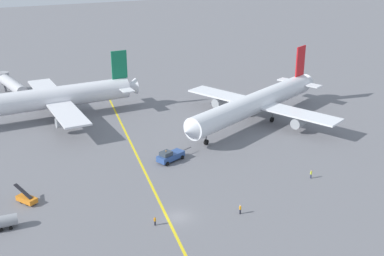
{
  "coord_description": "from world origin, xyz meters",
  "views": [
    {
      "loc": [
        -29.02,
        -68.92,
        45.12
      ],
      "look_at": [
        15.6,
        28.48,
        4.0
      ],
      "focal_mm": 46.71,
      "sensor_mm": 36.0,
      "label": 1
    }
  ],
  "objects": [
    {
      "name": "pushback_tug",
      "position": [
        7.37,
        21.83,
        1.22
      ],
      "size": [
        9.35,
        4.92,
        2.89
      ],
      "color": "#2D4C8C",
      "rests_on": "ground"
    },
    {
      "name": "jet_bridge",
      "position": [
        -18.49,
        84.97,
        4.14
      ],
      "size": [
        7.09,
        20.45,
        5.92
      ],
      "color": "#B7B7BC",
      "rests_on": "ground"
    },
    {
      "name": "ground_crew_wing_walker_right",
      "position": [
        29.86,
        2.59,
        0.91
      ],
      "size": [
        0.49,
        0.36,
        1.74
      ],
      "color": "#2D3351",
      "rests_on": "ground"
    },
    {
      "name": "airliner_at_gate_left",
      "position": [
        -11.2,
        60.02,
        5.54
      ],
      "size": [
        49.6,
        44.35,
        16.25
      ],
      "color": "silver",
      "rests_on": "ground"
    },
    {
      "name": "ground_crew_ramp_agent_by_cones",
      "position": [
        -4.61,
        -0.77,
        0.83
      ],
      "size": [
        0.47,
        0.36,
        1.6
      ],
      "color": "black",
      "rests_on": "ground"
    },
    {
      "name": "gse_belt_loader_portside",
      "position": [
        -23.09,
        16.0,
        0.83
      ],
      "size": [
        3.64,
        4.84,
        3.02
      ],
      "color": "orange",
      "rests_on": "ground"
    },
    {
      "name": "ground_plane",
      "position": [
        0.0,
        0.0,
        0.0
      ],
      "size": [
        600.0,
        600.0,
        0.0
      ],
      "primitive_type": "plane",
      "color": "slate"
    },
    {
      "name": "airliner_being_pushed",
      "position": [
        36.63,
        35.14,
        5.15
      ],
      "size": [
        51.22,
        42.56,
        16.46
      ],
      "color": "white",
      "rests_on": "ground"
    },
    {
      "name": "ground_crew_marshaller_foreground",
      "position": [
        10.17,
        -3.5,
        0.91
      ],
      "size": [
        0.36,
        0.36,
        1.75
      ],
      "color": "black",
      "rests_on": "ground"
    },
    {
      "name": "gse_fuel_bowser_stubby",
      "position": [
        -27.94,
        8.58,
        1.33
      ],
      "size": [
        4.95,
        2.12,
        2.4
      ],
      "color": "gray",
      "rests_on": "ground"
    },
    {
      "name": "taxiway_stripe",
      "position": [
        -0.59,
        10.0,
        0.0
      ],
      "size": [
        16.67,
        118.97,
        0.01
      ],
      "primitive_type": "cube",
      "rotation": [
        0.0,
        0.0,
        -0.14
      ],
      "color": "yellow",
      "rests_on": "ground"
    }
  ]
}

